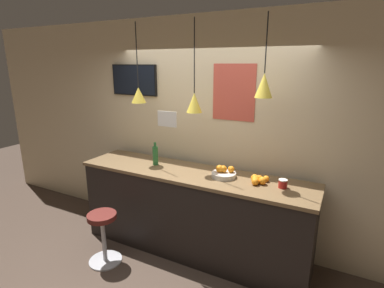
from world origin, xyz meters
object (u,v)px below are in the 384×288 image
juice_bottle (155,155)px  fruit_bowl (224,173)px  mounted_tv (134,80)px  bar_stool (103,231)px  spread_jar (283,184)px

juice_bottle → fruit_bowl: bearing=0.1°
fruit_bowl → mounted_tv: bearing=166.3°
bar_stool → mounted_tv: mounted_tv is taller
bar_stool → mounted_tv: (-0.29, 1.09, 1.69)m
juice_bottle → mounted_tv: mounted_tv is taller
fruit_bowl → juice_bottle: size_ratio=0.95×
bar_stool → fruit_bowl: fruit_bowl is taller
fruit_bowl → mounted_tv: 1.84m
spread_jar → juice_bottle: bearing=180.0°
bar_stool → fruit_bowl: (1.22, 0.72, 0.69)m
juice_bottle → mounted_tv: 1.14m
mounted_tv → juice_bottle: bearing=-32.8°
juice_bottle → mounted_tv: size_ratio=0.40×
spread_jar → mounted_tv: mounted_tv is taller
mounted_tv → fruit_bowl: bearing=-13.7°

